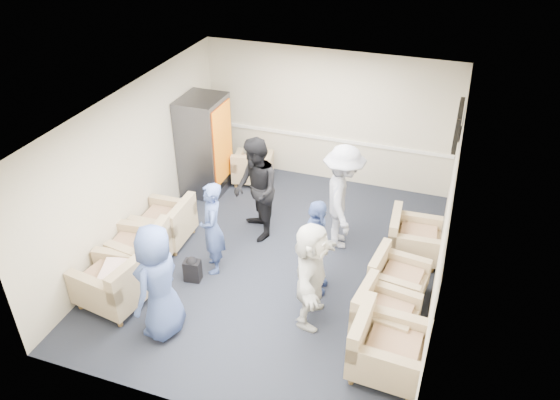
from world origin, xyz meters
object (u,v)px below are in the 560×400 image
(vending_machine, at_px, (205,146))
(person_back_right, at_px, (342,198))
(armchair_left_near, at_px, (118,283))
(armchair_left_far, at_px, (167,224))
(person_mid_right, at_px, (316,248))
(armchair_right_midnear, at_px, (382,315))
(person_mid_left, at_px, (212,228))
(person_front_left, at_px, (158,282))
(armchair_right_near, at_px, (384,349))
(armchair_corner, at_px, (253,169))
(person_back_left, at_px, (256,190))
(armchair_right_midfar, at_px, (395,280))
(person_front_right, at_px, (311,274))
(armchair_right_far, at_px, (411,239))
(armchair_left_mid, at_px, (138,254))

(vending_machine, relative_size, person_back_right, 1.05)
(armchair_left_near, height_order, person_back_right, person_back_right)
(armchair_left_far, distance_m, person_mid_right, 2.80)
(armchair_right_midnear, xyz_separation_m, person_mid_left, (-2.79, 0.54, 0.47))
(person_front_left, bearing_deg, armchair_right_near, 99.58)
(armchair_corner, distance_m, vending_machine, 1.15)
(armchair_right_near, relative_size, person_back_left, 0.52)
(armchair_left_near, distance_m, armchair_left_far, 1.63)
(armchair_right_midfar, relative_size, person_front_right, 0.54)
(person_back_left, distance_m, person_front_right, 2.24)
(vending_machine, xyz_separation_m, person_front_left, (1.10, -3.72, -0.10))
(armchair_left_far, xyz_separation_m, person_front_left, (0.99, -1.91, 0.53))
(person_back_left, height_order, person_back_right, person_back_right)
(armchair_right_far, bearing_deg, person_back_right, 89.59)
(armchair_right_far, xyz_separation_m, person_front_left, (-3.02, -2.86, 0.54))
(armchair_left_far, distance_m, person_back_right, 3.02)
(armchair_right_midnear, relative_size, person_front_right, 0.55)
(armchair_right_far, bearing_deg, armchair_right_near, 176.82)
(armchair_right_midnear, distance_m, person_front_right, 1.13)
(armchair_right_far, relative_size, person_front_left, 0.50)
(armchair_right_midfar, xyz_separation_m, person_front_left, (-2.93, -1.77, 0.56))
(person_front_left, height_order, person_mid_right, person_front_left)
(armchair_corner, bearing_deg, armchair_right_midfar, 130.89)
(armchair_left_mid, relative_size, person_front_left, 0.58)
(armchair_left_near, distance_m, armchair_right_midnear, 3.83)
(armchair_right_midnear, bearing_deg, armchair_left_near, 108.46)
(armchair_left_mid, xyz_separation_m, armchair_corner, (0.63, 3.30, -0.06))
(armchair_left_near, relative_size, person_front_right, 0.66)
(person_back_right, relative_size, person_mid_right, 1.17)
(armchair_left_mid, height_order, person_front_left, person_front_left)
(armchair_right_near, bearing_deg, armchair_right_far, 3.13)
(vending_machine, relative_size, person_mid_right, 1.23)
(armchair_right_midfar, height_order, person_mid_right, person_mid_right)
(person_back_right, relative_size, person_front_right, 1.15)
(armchair_corner, bearing_deg, armchair_right_midnear, 122.43)
(armchair_right_midfar, relative_size, person_back_left, 0.47)
(person_mid_left, bearing_deg, armchair_right_far, 88.16)
(armchair_right_near, relative_size, person_front_right, 0.59)
(armchair_left_mid, xyz_separation_m, armchair_right_midfar, (3.92, 0.78, -0.05))
(armchair_left_mid, height_order, armchair_right_midnear, armchair_left_mid)
(armchair_left_far, height_order, armchair_right_midfar, armchair_left_far)
(armchair_right_midfar, bearing_deg, person_mid_right, 109.35)
(armchair_right_midfar, height_order, person_back_right, person_back_right)
(armchair_left_far, height_order, person_mid_left, person_mid_left)
(armchair_left_mid, xyz_separation_m, person_mid_left, (1.08, 0.49, 0.42))
(armchair_right_midfar, distance_m, vending_machine, 4.53)
(person_front_left, relative_size, person_mid_left, 1.11)
(armchair_left_far, relative_size, person_front_left, 0.51)
(armchair_left_far, bearing_deg, vending_machine, -177.78)
(person_front_left, xyz_separation_m, person_back_right, (1.84, 2.80, 0.06))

